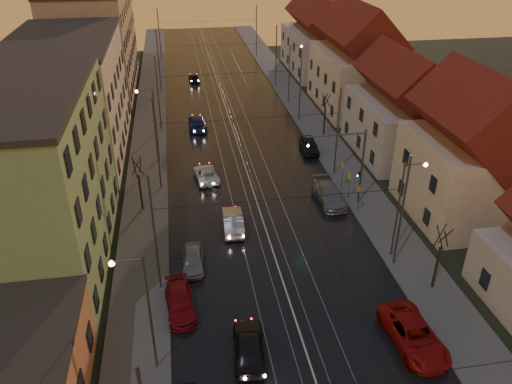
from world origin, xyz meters
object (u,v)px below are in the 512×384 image
street_lamp_1 (403,201)px  driving_car_0 (249,346)px  parked_right_2 (309,145)px  traffic_light_mast (352,159)px  driving_car_2 (206,174)px  parked_left_2 (180,303)px  street_lamp_3 (292,68)px  driving_car_3 (197,122)px  driving_car_4 (194,78)px  parked_right_1 (329,194)px  street_lamp_2 (152,118)px  parked_right_0 (414,335)px  driving_car_1 (233,221)px  street_lamp_0 (143,304)px  parked_left_3 (193,259)px

street_lamp_1 → driving_car_0: (-12.52, -7.96, -4.11)m
parked_right_2 → traffic_light_mast: bearing=-83.4°
driving_car_2 → parked_left_2: (-3.12, -18.34, 0.03)m
street_lamp_3 → driving_car_3: (-13.30, -7.37, -4.11)m
traffic_light_mast → driving_car_0: traffic_light_mast is taller
driving_car_4 → parked_left_2: bearing=81.3°
driving_car_3 → parked_right_2: driving_car_3 is taller
driving_car_3 → parked_right_1: (10.71, -19.78, 0.01)m
street_lamp_1 → street_lamp_2: same height
street_lamp_1 → street_lamp_2: size_ratio=1.00×
street_lamp_2 → driving_car_2: street_lamp_2 is taller
parked_right_2 → parked_right_0: bearing=-87.8°
driving_car_0 → driving_car_1: driving_car_0 is taller
driving_car_2 → parked_right_2: size_ratio=1.02×
street_lamp_1 → driving_car_1: size_ratio=1.73×
street_lamp_0 → driving_car_2: 23.84m
parked_left_2 → parked_right_2: size_ratio=1.02×
driving_car_0 → driving_car_4: (-0.11, 56.06, -0.15)m
driving_car_4 → parked_left_3: (-2.67, -46.92, 0.03)m
driving_car_0 → parked_right_0: driving_car_0 is taller
driving_car_2 → driving_car_4: (0.66, 33.16, 0.01)m
street_lamp_1 → parked_left_3: 15.92m
street_lamp_2 → parked_right_0: size_ratio=1.43×
street_lamp_2 → driving_car_4: bearing=78.8°
driving_car_4 → parked_right_1: (10.04, -39.26, 0.15)m
traffic_light_mast → driving_car_1: (-10.66, -2.25, -3.83)m
street_lamp_0 → parked_right_0: 16.19m
driving_car_2 → parked_right_1: bearing=143.0°
driving_car_3 → parked_right_1: size_ratio=0.99×
parked_left_2 → street_lamp_3: bearing=62.7°
street_lamp_2 → traffic_light_mast: bearing=-35.1°
parked_right_1 → street_lamp_0: bearing=-134.4°
parked_left_2 → parked_left_3: bearing=71.7°
street_lamp_0 → parked_left_3: 10.51m
parked_right_0 → street_lamp_1: bearing=69.9°
parked_right_1 → driving_car_0: bearing=-122.1°
street_lamp_3 → parked_right_1: bearing=-95.4°
street_lamp_1 → street_lamp_2: (-18.21, 20.00, 0.00)m
driving_car_3 → parked_right_0: (10.74, -37.34, 0.00)m
street_lamp_2 → driving_car_0: (5.69, -27.96, -4.11)m
street_lamp_2 → driving_car_3: (4.91, 8.63, -4.11)m
street_lamp_2 → parked_right_2: street_lamp_2 is taller
traffic_light_mast → parked_right_2: 12.36m
parked_left_2 → parked_right_1: (13.82, 12.25, 0.14)m
parked_right_1 → driving_car_2: bearing=148.8°
street_lamp_0 → street_lamp_3: 47.62m
driving_car_0 → parked_right_2: (10.91, 27.69, -0.03)m
driving_car_4 → driving_car_1: bearing=86.6°
street_lamp_2 → parked_right_2: (16.60, -0.27, -4.14)m
street_lamp_1 → street_lamp_3: size_ratio=1.00×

